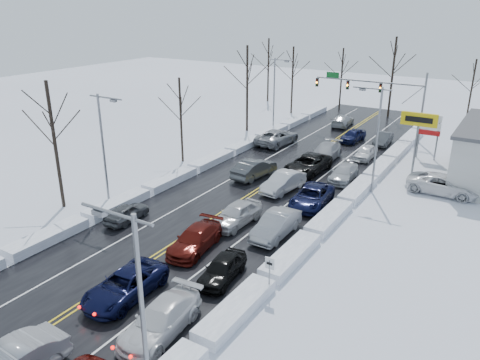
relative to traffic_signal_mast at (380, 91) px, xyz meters
The scene contains 40 objects.
ground 28.73m from the traffic_signal_mast, 97.02° to the right, with size 160.00×160.00×0.00m, color silver.
road_surface 26.78m from the traffic_signal_mast, 97.55° to the right, with size 14.00×84.00×0.01m, color black.
snow_bank_left 28.77m from the traffic_signal_mast, 113.03° to the right, with size 1.49×72.00×0.68m, color white.
snow_bank_right 26.88m from the traffic_signal_mast, 80.92° to the right, with size 1.49×72.00×0.68m, color white.
traffic_signal_mast is the anchor object (origin of this frame).
tires_plus_sign 13.92m from the traffic_signal_mast, 59.54° to the right, with size 3.20×0.34×6.00m.
used_vehicles_sign 9.50m from the traffic_signal_mast, 40.34° to the right, with size 2.20×0.22×4.65m.
speed_limit_sign 36.51m from the traffic_signal_mast, 82.48° to the right, with size 0.55×0.09×2.35m.
streetlight_se 46.25m from the traffic_signal_mast, 83.98° to the right, with size 3.20×0.25×9.00m.
streetlight_ne 18.63m from the traffic_signal_mast, 74.91° to the right, with size 3.20×0.25×9.00m.
streetlight_sw 34.08m from the traffic_signal_mast, 110.16° to the right, with size 3.20×0.25×9.00m.
streetlight_nw 12.40m from the traffic_signal_mast, 161.23° to the right, with size 3.20×0.25×9.00m.
tree_left_b 37.16m from the traffic_signal_mast, 113.74° to the right, with size 4.00×4.00×10.00m.
tree_left_c 24.38m from the traffic_signal_mast, 124.90° to the right, with size 3.40×3.40×8.50m.
tree_left_d 15.93m from the traffic_signal_mast, 157.76° to the right, with size 4.20×4.20×10.50m.
tree_left_e 15.51m from the traffic_signal_mast, 157.13° to the left, with size 3.80×3.80×9.50m.
tree_far_a 24.63m from the traffic_signal_mast, 150.75° to the left, with size 4.00×4.00×10.00m.
tree_far_b 16.10m from the traffic_signal_mast, 125.98° to the left, with size 3.60×3.60×9.00m.
tree_far_c 11.32m from the traffic_signal_mast, 97.48° to the left, with size 4.40×4.40×11.00m.
tree_far_d 15.16m from the traffic_signal_mast, 55.64° to the left, with size 3.40×3.40×8.50m.
queued_car_2 40.75m from the traffic_signal_mast, 92.69° to the right, with size 2.47×5.36×1.49m, color black.
queued_car_3 34.53m from the traffic_signal_mast, 93.07° to the right, with size 2.06×5.08×1.47m, color #4F0F0A.
queued_car_4 29.96m from the traffic_signal_mast, 92.95° to the right, with size 1.93×4.81×1.64m, color silver.
queued_car_5 22.53m from the traffic_signal_mast, 94.06° to the right, with size 1.71×4.90×1.61m, color silver.
queued_car_6 17.45m from the traffic_signal_mast, 95.68° to the right, with size 2.83×6.15×1.71m, color black.
queued_car_7 13.20m from the traffic_signal_mast, 98.08° to the right, with size 2.30×5.66×1.64m, color #999BA0.
queued_car_8 6.82m from the traffic_signal_mast, 112.15° to the right, with size 1.74×4.31×1.47m, color #0B0F33.
queued_car_11 42.03m from the traffic_signal_mast, 87.57° to the right, with size 2.14×5.27×1.53m, color silver.
queued_car_12 36.52m from the traffic_signal_mast, 87.35° to the right, with size 1.68×4.18×1.42m, color black.
queued_car_13 30.06m from the traffic_signal_mast, 86.56° to the right, with size 1.73×4.97×1.64m, color gray.
queued_car_14 24.01m from the traffic_signal_mast, 85.62° to the right, with size 2.53×5.49×1.53m, color black.
queued_car_15 17.52m from the traffic_signal_mast, 83.13° to the right, with size 1.94×4.77×1.38m, color #A5A8AD.
queued_car_16 10.97m from the traffic_signal_mast, 79.34° to the right, with size 1.62×4.03×1.37m, color white.
queued_car_17 6.58m from the traffic_signal_mast, 59.81° to the right, with size 1.46×4.18×1.38m, color #47494C.
oncoming_car_0 21.57m from the traffic_signal_mast, 104.96° to the right, with size 1.79×5.14×1.69m, color #404345.
oncoming_car_1 13.83m from the traffic_signal_mast, 132.48° to the right, with size 2.85×6.18×1.72m, color gray.
oncoming_car_2 8.00m from the traffic_signal_mast, 152.33° to the left, with size 2.07×5.10×1.48m, color #9EA1A6.
oncoming_car_3 34.79m from the traffic_signal_mast, 104.82° to the right, with size 1.57×3.89×1.33m, color #45474A.
parked_car_0 19.21m from the traffic_signal_mast, 55.77° to the right, with size 2.75×5.95×1.65m, color white.
parked_car_2 13.78m from the traffic_signal_mast, 23.89° to the right, with size 1.87×4.66×1.59m, color black.
Camera 1 is at (18.45, -27.68, 15.28)m, focal length 35.00 mm.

